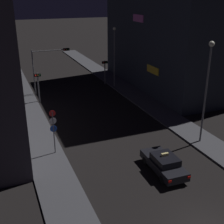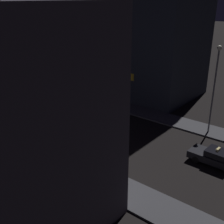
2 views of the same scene
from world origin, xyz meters
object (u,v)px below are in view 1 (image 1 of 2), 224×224
at_px(traffic_light_left_kerb, 38,82).
at_px(street_lamp_near_block, 207,81).
at_px(traffic_light_overhead, 47,62).
at_px(street_lamp_far_block, 114,50).
at_px(traffic_light_right_kerb, 105,67).
at_px(sign_pole_left, 53,128).
at_px(taxi, 164,163).

distance_m(traffic_light_left_kerb, street_lamp_near_block, 20.08).
distance_m(traffic_light_overhead, street_lamp_far_block, 9.21).
xyz_separation_m(traffic_light_overhead, traffic_light_right_kerb, (8.46, 1.23, -1.75)).
xyz_separation_m(traffic_light_right_kerb, sign_pole_left, (-11.19, -17.75, -0.09)).
xyz_separation_m(taxi, traffic_light_left_kerb, (-6.03, 19.01, 1.91)).
bearing_deg(street_lamp_far_block, taxi, -102.85).
relative_size(traffic_light_overhead, traffic_light_left_kerb, 1.60).
relative_size(traffic_light_right_kerb, street_lamp_near_block, 0.39).
distance_m(taxi, street_lamp_far_block, 22.44).
bearing_deg(sign_pole_left, street_lamp_near_block, -12.52).
bearing_deg(street_lamp_near_block, traffic_light_overhead, 116.88).
bearing_deg(traffic_light_overhead, street_lamp_far_block, -4.76).
height_order(taxi, street_lamp_far_block, street_lamp_far_block).
xyz_separation_m(traffic_light_overhead, street_lamp_near_block, (9.78, -19.29, 1.51)).
bearing_deg(street_lamp_near_block, street_lamp_far_block, 92.03).
distance_m(taxi, traffic_light_left_kerb, 20.03).
bearing_deg(taxi, sign_pole_left, 140.85).
height_order(traffic_light_right_kerb, street_lamp_near_block, street_lamp_near_block).
bearing_deg(traffic_light_left_kerb, street_lamp_far_block, 12.49).
xyz_separation_m(traffic_light_left_kerb, sign_pole_left, (-0.93, -13.34, -0.23)).
height_order(taxi, sign_pole_left, sign_pole_left).
bearing_deg(traffic_light_right_kerb, traffic_light_overhead, -171.72).
distance_m(taxi, traffic_light_overhead, 22.85).
relative_size(traffic_light_overhead, street_lamp_near_block, 0.67).
xyz_separation_m(taxi, street_lamp_near_block, (5.54, 2.89, 5.02)).
height_order(traffic_light_overhead, traffic_light_right_kerb, traffic_light_overhead).
xyz_separation_m(street_lamp_near_block, street_lamp_far_block, (-0.66, 18.53, -0.45)).
bearing_deg(taxi, traffic_light_overhead, 100.80).
xyz_separation_m(traffic_light_left_kerb, traffic_light_right_kerb, (10.26, 4.41, -0.14)).
distance_m(traffic_light_overhead, sign_pole_left, 16.84).
bearing_deg(taxi, traffic_light_left_kerb, 107.60).
height_order(traffic_light_left_kerb, traffic_light_right_kerb, traffic_light_left_kerb).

